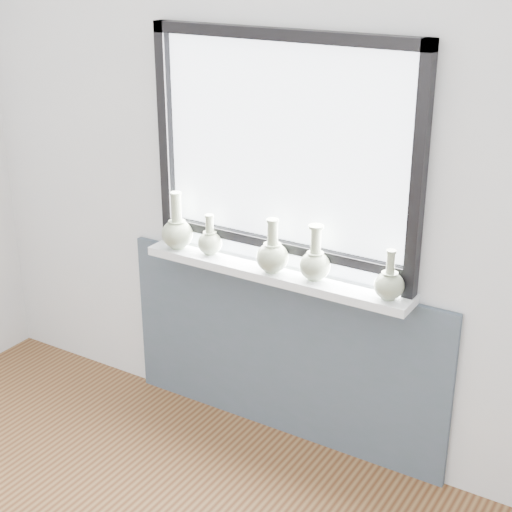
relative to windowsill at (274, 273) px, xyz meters
The scene contains 9 objects.
back_wall 0.43m from the windowsill, 90.00° to the left, with size 3.60×0.02×2.60m, color silver.
apron_panel 0.46m from the windowsill, 90.00° to the left, with size 1.70×0.03×0.86m, color #444E60.
windowsill is the anchor object (origin of this frame).
window 0.56m from the windowsill, 90.00° to the left, with size 1.30×0.06×1.05m.
vase_a 0.54m from the windowsill, behind, with size 0.15×0.15×0.28m.
vase_b 0.36m from the windowsill, behind, with size 0.12×0.12×0.20m.
vase_c 0.10m from the windowsill, 82.02° to the right, with size 0.15×0.15×0.25m.
vase_d 0.23m from the windowsill, ahead, with size 0.14×0.14×0.25m.
vase_e 0.57m from the windowsill, ahead, with size 0.13×0.13×0.22m.
Camera 1 is at (1.64, -1.11, 2.30)m, focal length 55.00 mm.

